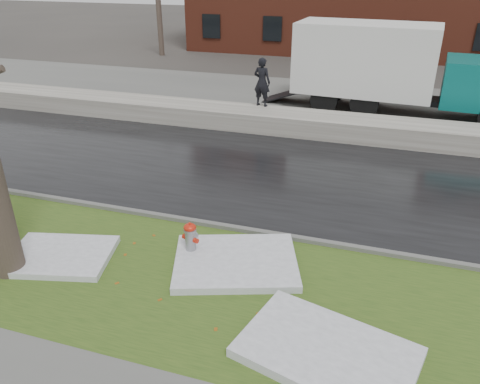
% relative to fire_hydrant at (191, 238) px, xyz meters
% --- Properties ---
extents(ground, '(120.00, 120.00, 0.00)m').
position_rel_fire_hydrant_xyz_m(ground, '(0.34, 0.32, -0.48)').
color(ground, '#47423D').
rests_on(ground, ground).
extents(verge, '(60.00, 4.50, 0.04)m').
position_rel_fire_hydrant_xyz_m(verge, '(0.34, -0.93, -0.46)').
color(verge, '#2E4D19').
rests_on(verge, ground).
extents(road, '(60.00, 7.00, 0.03)m').
position_rel_fire_hydrant_xyz_m(road, '(0.34, 4.82, -0.47)').
color(road, black).
rests_on(road, ground).
extents(parking_lot, '(60.00, 9.00, 0.03)m').
position_rel_fire_hydrant_xyz_m(parking_lot, '(0.34, 13.32, -0.47)').
color(parking_lot, slate).
rests_on(parking_lot, ground).
extents(curb, '(60.00, 0.15, 0.14)m').
position_rel_fire_hydrant_xyz_m(curb, '(0.34, 1.32, -0.41)').
color(curb, slate).
rests_on(curb, ground).
extents(snowbank, '(60.00, 1.60, 0.75)m').
position_rel_fire_hydrant_xyz_m(snowbank, '(0.34, 9.02, -0.11)').
color(snowbank, beige).
rests_on(snowbank, ground).
extents(bg_tree_left, '(1.40, 1.62, 6.50)m').
position_rel_fire_hydrant_xyz_m(bg_tree_left, '(-11.66, 22.32, 2.85)').
color(bg_tree_left, brown).
rests_on(bg_tree_left, ground).
extents(bg_tree_center, '(1.40, 1.62, 6.50)m').
position_rel_fire_hydrant_xyz_m(bg_tree_center, '(-5.66, 26.32, 2.85)').
color(bg_tree_center, brown).
rests_on(bg_tree_center, ground).
extents(fire_hydrant, '(0.41, 0.38, 0.83)m').
position_rel_fire_hydrant_xyz_m(fire_hydrant, '(0.00, 0.00, 0.00)').
color(fire_hydrant, gray).
rests_on(fire_hydrant, verge).
extents(box_truck, '(11.07, 3.26, 3.66)m').
position_rel_fire_hydrant_xyz_m(box_truck, '(3.78, 12.73, 1.45)').
color(box_truck, black).
rests_on(box_truck, ground).
extents(worker, '(0.76, 0.57, 1.88)m').
position_rel_fire_hydrant_xyz_m(worker, '(-1.01, 9.62, 1.21)').
color(worker, black).
rests_on(worker, snowbank).
extents(snow_patch_near, '(3.11, 2.73, 0.16)m').
position_rel_fire_hydrant_xyz_m(snow_patch_near, '(1.06, -0.07, -0.36)').
color(snow_patch_near, white).
rests_on(snow_patch_near, verge).
extents(snow_patch_far, '(2.52, 2.08, 0.14)m').
position_rel_fire_hydrant_xyz_m(snow_patch_far, '(-2.70, -1.00, -0.37)').
color(snow_patch_far, white).
rests_on(snow_patch_far, verge).
extents(snow_patch_side, '(3.17, 2.46, 0.18)m').
position_rel_fire_hydrant_xyz_m(snow_patch_side, '(3.30, -2.08, -0.35)').
color(snow_patch_side, white).
rests_on(snow_patch_side, verge).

